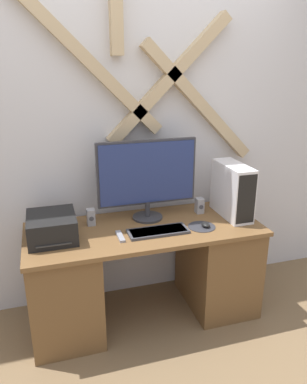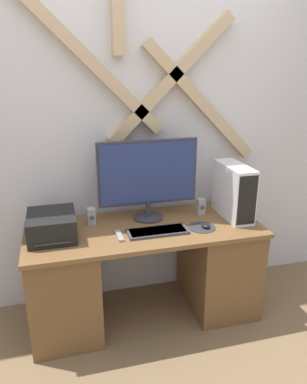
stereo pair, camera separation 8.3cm
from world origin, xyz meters
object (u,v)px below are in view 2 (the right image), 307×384
at_px(mouse, 206,225).
at_px(remote_control, 119,236).
at_px(monitor, 148,175).
at_px(computer_tower, 234,191).
at_px(speaker_left, 91,216).
at_px(keyboard, 158,231).
at_px(printer, 52,226).
at_px(speaker_right, 201,206).

relative_size(mouse, remote_control, 0.48).
bearing_deg(monitor, computer_tower, -11.89).
height_order(computer_tower, speaker_left, computer_tower).
distance_m(keyboard, mouse, 0.34).
xyz_separation_m(mouse, computer_tower, (0.27, 0.15, 0.18)).
xyz_separation_m(monitor, printer, (-0.68, -0.14, -0.25)).
bearing_deg(speaker_right, printer, -173.46).
height_order(mouse, printer, printer).
distance_m(keyboard, speaker_left, 0.49).
bearing_deg(speaker_left, mouse, -19.95).
relative_size(computer_tower, remote_control, 2.56).
height_order(monitor, speaker_left, monitor).
xyz_separation_m(mouse, printer, (-1.02, 0.13, 0.06)).
relative_size(speaker_left, speaker_right, 1.00).
height_order(mouse, speaker_left, speaker_left).
xyz_separation_m(keyboard, printer, (-0.68, 0.12, 0.07)).
bearing_deg(speaker_right, computer_tower, -27.74).
bearing_deg(monitor, speaker_right, -2.76).
bearing_deg(speaker_right, remote_control, -160.22).
height_order(computer_tower, speaker_right, computer_tower).
relative_size(speaker_right, remote_control, 0.73).
relative_size(mouse, printer, 0.22).
height_order(mouse, speaker_right, speaker_right).
height_order(mouse, computer_tower, computer_tower).
relative_size(computer_tower, speaker_left, 3.49).
bearing_deg(computer_tower, speaker_right, 152.26).
height_order(monitor, keyboard, monitor).
height_order(monitor, remote_control, monitor).
distance_m(computer_tower, printer, 1.30).
bearing_deg(computer_tower, remote_control, -171.56).
relative_size(printer, remote_control, 2.23).
distance_m(keyboard, speaker_right, 0.47).
distance_m(monitor, printer, 0.74).
bearing_deg(remote_control, computer_tower, 8.44).
bearing_deg(printer, computer_tower, 0.66).
height_order(mouse, remote_control, mouse).
xyz_separation_m(computer_tower, printer, (-1.29, -0.01, -0.12)).
bearing_deg(mouse, speaker_left, 160.05).
bearing_deg(speaker_left, remote_control, -59.23).
relative_size(mouse, speaker_right, 0.66).
distance_m(monitor, remote_control, 0.48).
bearing_deg(monitor, mouse, -38.89).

